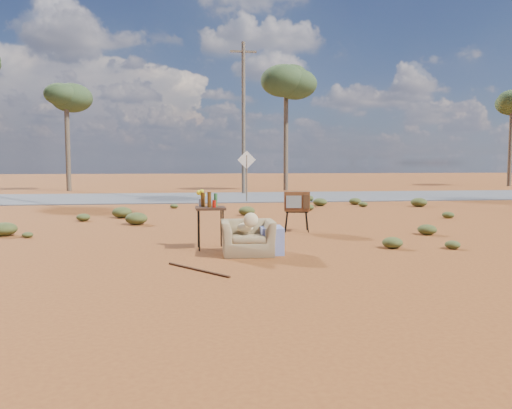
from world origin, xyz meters
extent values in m
plane|color=brown|center=(0.00, 0.00, 0.00)|extent=(140.00, 140.00, 0.00)
cube|color=#565659|center=(0.00, 15.00, 0.02)|extent=(140.00, 7.00, 0.04)
imported|color=olive|center=(0.05, -0.11, 0.42)|extent=(0.99, 0.67, 0.84)
ellipsoid|color=#E0C189|center=(0.01, -0.06, 0.49)|extent=(0.30, 0.30, 0.18)
ellipsoid|color=#E0C189|center=(0.09, -0.27, 0.65)|extent=(0.27, 0.13, 0.27)
cube|color=navy|center=(0.50, -0.04, 0.25)|extent=(0.43, 0.65, 0.49)
cube|color=black|center=(1.61, 2.78, 0.49)|extent=(0.60, 0.50, 0.03)
cylinder|color=black|center=(1.33, 2.64, 0.25)|extent=(0.03, 0.03, 0.49)
cylinder|color=black|center=(1.82, 2.55, 0.25)|extent=(0.03, 0.03, 0.49)
cylinder|color=black|center=(1.40, 3.01, 0.25)|extent=(0.03, 0.03, 0.49)
cylinder|color=black|center=(1.89, 2.93, 0.25)|extent=(0.03, 0.03, 0.49)
cube|color=brown|center=(1.61, 2.78, 0.74)|extent=(0.68, 0.57, 0.47)
cube|color=gray|center=(1.49, 2.55, 0.74)|extent=(0.36, 0.08, 0.29)
cube|color=#472D19|center=(1.78, 2.50, 0.74)|extent=(0.14, 0.04, 0.33)
cube|color=#382114|center=(-0.59, 0.59, 0.80)|extent=(0.58, 0.58, 0.05)
cylinder|color=black|center=(-0.82, 0.36, 0.40)|extent=(0.03, 0.03, 0.80)
cylinder|color=black|center=(-0.36, 0.36, 0.40)|extent=(0.03, 0.03, 0.80)
cylinder|color=black|center=(-0.82, 0.81, 0.40)|extent=(0.03, 0.03, 0.80)
cylinder|color=black|center=(-0.37, 0.82, 0.40)|extent=(0.03, 0.03, 0.80)
cylinder|color=#49290C|center=(-0.73, 0.64, 0.97)|extent=(0.08, 0.08, 0.30)
cylinder|color=#49290C|center=(-0.61, 0.50, 0.98)|extent=(0.08, 0.08, 0.32)
cylinder|color=#29612C|center=(-0.48, 0.70, 0.95)|extent=(0.07, 0.07, 0.27)
cylinder|color=red|center=(-0.52, 0.48, 0.89)|extent=(0.07, 0.07, 0.15)
cylinder|color=silver|center=(-0.77, 0.76, 0.90)|extent=(0.09, 0.09, 0.16)
ellipsoid|color=yellow|center=(-0.77, 0.76, 1.07)|extent=(0.18, 0.18, 0.14)
cylinder|color=#4B2914|center=(-0.89, -1.39, 0.02)|extent=(0.92, 1.15, 0.04)
cylinder|color=brown|center=(1.50, 12.00, 1.00)|extent=(0.06, 0.06, 2.00)
cube|color=silver|center=(1.50, 12.00, 1.80)|extent=(0.78, 0.04, 0.78)
cylinder|color=brown|center=(-8.00, 22.00, 3.00)|extent=(0.28, 0.28, 6.00)
ellipsoid|color=#40542B|center=(-8.00, 22.00, 5.50)|extent=(3.20, 3.20, 2.20)
cylinder|color=brown|center=(5.00, 21.00, 3.50)|extent=(0.28, 0.28, 7.00)
ellipsoid|color=#40542B|center=(5.00, 21.00, 6.50)|extent=(3.20, 3.20, 2.20)
cylinder|color=brown|center=(22.00, 24.00, 3.25)|extent=(0.28, 0.28, 6.50)
ellipsoid|color=#40542B|center=(22.00, 24.00, 6.00)|extent=(3.20, 3.20, 2.20)
cylinder|color=brown|center=(2.00, 17.50, 4.00)|extent=(0.20, 0.20, 8.00)
cube|color=brown|center=(2.00, 17.50, 7.50)|extent=(1.40, 0.10, 0.10)
ellipsoid|color=#4B5425|center=(-5.20, 3.00, 0.15)|extent=(0.56, 0.56, 0.31)
ellipsoid|color=#4B5425|center=(4.50, 1.80, 0.12)|extent=(0.44, 0.44, 0.24)
ellipsoid|color=#4B5425|center=(-3.00, 6.50, 0.17)|extent=(0.60, 0.60, 0.33)
ellipsoid|color=#4B5425|center=(6.80, 5.00, 0.10)|extent=(0.36, 0.36, 0.20)
ellipsoid|color=#4B5425|center=(3.20, 8.00, 0.11)|extent=(0.40, 0.40, 0.22)
ellipsoid|color=#4B5425|center=(-1.50, 9.50, 0.08)|extent=(0.30, 0.30, 0.17)
camera|label=1|loc=(-1.05, -9.05, 1.67)|focal=35.00mm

